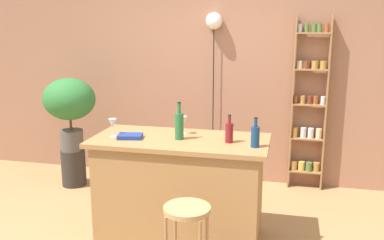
{
  "coord_description": "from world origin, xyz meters",
  "views": [
    {
      "loc": [
        0.91,
        -3.14,
        1.92
      ],
      "look_at": [
        0.05,
        0.55,
        1.05
      ],
      "focal_mm": 39.48,
      "sensor_mm": 36.0,
      "label": 1
    }
  ],
  "objects_px": {
    "bar_stool": "(187,228)",
    "cookbook": "(130,136)",
    "bottle_spirits_clear": "(179,125)",
    "pendant_globe_light": "(214,24)",
    "bottle_sauce_amber": "(229,132)",
    "wine_glass_center": "(183,121)",
    "potted_plant": "(69,103)",
    "wine_glass_left": "(113,124)",
    "plant_stool": "(74,167)",
    "bottle_vinegar": "(255,136)",
    "spice_shelf": "(309,107)"
  },
  "relations": [
    {
      "from": "bar_stool",
      "to": "cookbook",
      "type": "bearing_deg",
      "value": 135.84
    },
    {
      "from": "bottle_spirits_clear",
      "to": "cookbook",
      "type": "relative_size",
      "value": 1.57
    },
    {
      "from": "bottle_spirits_clear",
      "to": "pendant_globe_light",
      "type": "xyz_separation_m",
      "value": [
        0.01,
        1.56,
        0.85
      ]
    },
    {
      "from": "bottle_sauce_amber",
      "to": "wine_glass_center",
      "type": "relative_size",
      "value": 1.47
    },
    {
      "from": "bar_stool",
      "to": "bottle_sauce_amber",
      "type": "relative_size",
      "value": 2.71
    },
    {
      "from": "bar_stool",
      "to": "potted_plant",
      "type": "height_order",
      "value": "potted_plant"
    },
    {
      "from": "bottle_sauce_amber",
      "to": "wine_glass_left",
      "type": "relative_size",
      "value": 1.47
    },
    {
      "from": "bar_stool",
      "to": "cookbook",
      "type": "xyz_separation_m",
      "value": [
        -0.67,
        0.65,
        0.47
      ]
    },
    {
      "from": "bar_stool",
      "to": "potted_plant",
      "type": "distance_m",
      "value": 2.56
    },
    {
      "from": "bar_stool",
      "to": "bottle_sauce_amber",
      "type": "xyz_separation_m",
      "value": [
        0.19,
        0.71,
        0.55
      ]
    },
    {
      "from": "plant_stool",
      "to": "wine_glass_center",
      "type": "height_order",
      "value": "wine_glass_center"
    },
    {
      "from": "bar_stool",
      "to": "bottle_vinegar",
      "type": "height_order",
      "value": "bottle_vinegar"
    },
    {
      "from": "wine_glass_left",
      "to": "wine_glass_center",
      "type": "xyz_separation_m",
      "value": [
        0.58,
        0.24,
        0.0
      ]
    },
    {
      "from": "bottle_vinegar",
      "to": "wine_glass_center",
      "type": "xyz_separation_m",
      "value": [
        -0.67,
        0.27,
        0.02
      ]
    },
    {
      "from": "bottle_sauce_amber",
      "to": "pendant_globe_light",
      "type": "bearing_deg",
      "value": 104.99
    },
    {
      "from": "wine_glass_left",
      "to": "plant_stool",
      "type": "bearing_deg",
      "value": 133.64
    },
    {
      "from": "spice_shelf",
      "to": "potted_plant",
      "type": "xyz_separation_m",
      "value": [
        -2.73,
        -0.55,
        0.03
      ]
    },
    {
      "from": "bottle_sauce_amber",
      "to": "bottle_spirits_clear",
      "type": "bearing_deg",
      "value": 179.17
    },
    {
      "from": "bottle_sauce_amber",
      "to": "wine_glass_left",
      "type": "bearing_deg",
      "value": -177.28
    },
    {
      "from": "bottle_vinegar",
      "to": "bottle_spirits_clear",
      "type": "xyz_separation_m",
      "value": [
        -0.66,
        0.09,
        0.03
      ]
    },
    {
      "from": "wine_glass_left",
      "to": "cookbook",
      "type": "distance_m",
      "value": 0.19
    },
    {
      "from": "cookbook",
      "to": "wine_glass_center",
      "type": "bearing_deg",
      "value": 19.41
    },
    {
      "from": "cookbook",
      "to": "spice_shelf",
      "type": "bearing_deg",
      "value": 34.39
    },
    {
      "from": "bottle_sauce_amber",
      "to": "bar_stool",
      "type": "bearing_deg",
      "value": -105.18
    },
    {
      "from": "spice_shelf",
      "to": "bar_stool",
      "type": "bearing_deg",
      "value": -111.65
    },
    {
      "from": "plant_stool",
      "to": "potted_plant",
      "type": "height_order",
      "value": "potted_plant"
    },
    {
      "from": "bar_stool",
      "to": "bottle_spirits_clear",
      "type": "height_order",
      "value": "bottle_spirits_clear"
    },
    {
      "from": "wine_glass_center",
      "to": "wine_glass_left",
      "type": "bearing_deg",
      "value": -157.88
    },
    {
      "from": "bar_stool",
      "to": "plant_stool",
      "type": "distance_m",
      "value": 2.52
    },
    {
      "from": "bottle_vinegar",
      "to": "wine_glass_center",
      "type": "height_order",
      "value": "bottle_vinegar"
    },
    {
      "from": "plant_stool",
      "to": "bottle_sauce_amber",
      "type": "xyz_separation_m",
      "value": [
        2.03,
        -1.0,
        0.81
      ]
    },
    {
      "from": "plant_stool",
      "to": "bottle_spirits_clear",
      "type": "bearing_deg",
      "value": -31.92
    },
    {
      "from": "cookbook",
      "to": "plant_stool",
      "type": "bearing_deg",
      "value": 126.37
    },
    {
      "from": "plant_stool",
      "to": "wine_glass_left",
      "type": "xyz_separation_m",
      "value": [
        1.0,
        -1.05,
        0.84
      ]
    },
    {
      "from": "plant_stool",
      "to": "bottle_vinegar",
      "type": "distance_m",
      "value": 2.63
    },
    {
      "from": "potted_plant",
      "to": "wine_glass_left",
      "type": "xyz_separation_m",
      "value": [
        1.0,
        -1.05,
        0.04
      ]
    },
    {
      "from": "plant_stool",
      "to": "wine_glass_left",
      "type": "height_order",
      "value": "wine_glass_left"
    },
    {
      "from": "bar_stool",
      "to": "bottle_vinegar",
      "type": "distance_m",
      "value": 0.93
    },
    {
      "from": "plant_stool",
      "to": "cookbook",
      "type": "xyz_separation_m",
      "value": [
        1.16,
        -1.06,
        0.74
      ]
    },
    {
      "from": "plant_stool",
      "to": "pendant_globe_light",
      "type": "bearing_deg",
      "value": 19.54
    },
    {
      "from": "bar_stool",
      "to": "spice_shelf",
      "type": "relative_size",
      "value": 0.32
    },
    {
      "from": "potted_plant",
      "to": "wine_glass_center",
      "type": "height_order",
      "value": "potted_plant"
    },
    {
      "from": "bottle_spirits_clear",
      "to": "wine_glass_left",
      "type": "relative_size",
      "value": 2.01
    },
    {
      "from": "wine_glass_center",
      "to": "cookbook",
      "type": "xyz_separation_m",
      "value": [
        -0.42,
        -0.25,
        -0.1
      ]
    },
    {
      "from": "potted_plant",
      "to": "bottle_vinegar",
      "type": "height_order",
      "value": "potted_plant"
    },
    {
      "from": "bottle_vinegar",
      "to": "spice_shelf",
      "type": "bearing_deg",
      "value": 73.66
    },
    {
      "from": "wine_glass_center",
      "to": "bottle_vinegar",
      "type": "bearing_deg",
      "value": -22.23
    },
    {
      "from": "bottle_vinegar",
      "to": "pendant_globe_light",
      "type": "xyz_separation_m",
      "value": [
        -0.64,
        1.66,
        0.88
      ]
    },
    {
      "from": "bottle_spirits_clear",
      "to": "plant_stool",
      "type": "bearing_deg",
      "value": 148.08
    },
    {
      "from": "wine_glass_center",
      "to": "spice_shelf",
      "type": "bearing_deg",
      "value": 49.76
    }
  ]
}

